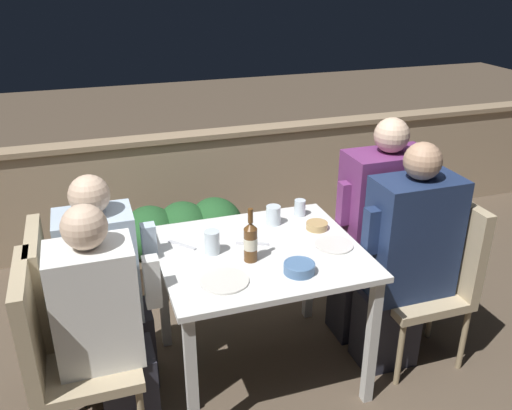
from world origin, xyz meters
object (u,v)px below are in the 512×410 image
object	(u,v)px
chair_left_near	(58,345)
person_navy_jumper	(405,259)
potted_plant	(415,227)
chair_left_far	(66,303)
person_white_polo	(107,326)
person_purple_stripe	(377,232)
person_blue_shirt	(109,287)
chair_right_far	(406,244)
beer_bottle	(251,241)
chair_right_near	(436,268)

from	to	relation	value
chair_left_near	person_navy_jumper	distance (m)	1.76
chair_left_near	potted_plant	size ratio (longest dim) A/B	1.53
chair_left_far	person_navy_jumper	distance (m)	1.75
chair_left_near	potted_plant	bearing A→B (deg)	18.68
person_navy_jumper	person_white_polo	bearing A→B (deg)	-178.47
person_purple_stripe	person_blue_shirt	bearing A→B (deg)	-179.63
person_white_polo	chair_left_near	bearing A→B (deg)	180.00
chair_left_near	chair_right_far	distance (m)	1.99
beer_bottle	potted_plant	distance (m)	1.67
chair_left_near	person_navy_jumper	size ratio (longest dim) A/B	0.74
beer_bottle	potted_plant	xyz separation A→B (m)	(1.43, 0.70, -0.48)
chair_left_far	beer_bottle	world-z (taller)	beer_bottle
chair_left_near	potted_plant	distance (m)	2.49
chair_left_far	person_navy_jumper	world-z (taller)	person_navy_jumper
person_blue_shirt	beer_bottle	xyz separation A→B (m)	(0.67, -0.23, 0.26)
person_white_polo	potted_plant	xyz separation A→B (m)	(2.14, 0.79, -0.22)
chair_right_near	person_navy_jumper	size ratio (longest dim) A/B	0.74
potted_plant	chair_right_near	bearing A→B (deg)	-116.96
person_navy_jumper	chair_right_near	bearing A→B (deg)	0.00
chair_left_far	potted_plant	xyz separation A→B (m)	(2.31, 0.47, -0.17)
chair_left_far	beer_bottle	distance (m)	0.96
chair_left_near	person_purple_stripe	size ratio (longest dim) A/B	0.71
person_white_polo	chair_right_near	size ratio (longest dim) A/B	1.26
person_white_polo	person_blue_shirt	size ratio (longest dim) A/B	1.00
chair_left_far	person_blue_shirt	xyz separation A→B (m)	(0.21, 0.00, 0.05)
chair_right_far	potted_plant	distance (m)	0.62
person_blue_shirt	person_purple_stripe	size ratio (longest dim) A/B	0.90
chair_left_far	potted_plant	size ratio (longest dim) A/B	1.53
person_navy_jumper	person_purple_stripe	world-z (taller)	person_purple_stripe
person_blue_shirt	chair_right_far	distance (m)	1.72
chair_left_near	chair_right_far	bearing A→B (deg)	9.64
chair_left_near	person_purple_stripe	xyz separation A→B (m)	(1.76, 0.33, 0.11)
person_navy_jumper	person_purple_stripe	distance (m)	0.29
chair_right_near	chair_right_far	xyz separation A→B (m)	(-0.00, 0.29, 0.00)
chair_left_far	chair_right_far	xyz separation A→B (m)	(1.93, 0.01, 0.00)
person_navy_jumper	potted_plant	distance (m)	0.99
chair_right_far	person_purple_stripe	xyz separation A→B (m)	(-0.21, 0.00, 0.11)
person_blue_shirt	potted_plant	distance (m)	2.17
person_navy_jumper	potted_plant	xyz separation A→B (m)	(0.59, 0.75, -0.26)
chair_right_far	beer_bottle	distance (m)	1.12
chair_left_near	person_purple_stripe	distance (m)	1.79
chair_left_near	chair_left_far	size ratio (longest dim) A/B	1.00
person_purple_stripe	beer_bottle	distance (m)	0.90
person_blue_shirt	potted_plant	size ratio (longest dim) A/B	1.94
person_blue_shirt	person_navy_jumper	bearing A→B (deg)	-10.63
chair_left_near	person_white_polo	bearing A→B (deg)	-0.00
chair_left_near	chair_left_far	world-z (taller)	same
chair_right_near	person_purple_stripe	distance (m)	0.38
beer_bottle	chair_right_far	bearing A→B (deg)	12.77
potted_plant	beer_bottle	bearing A→B (deg)	-154.02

